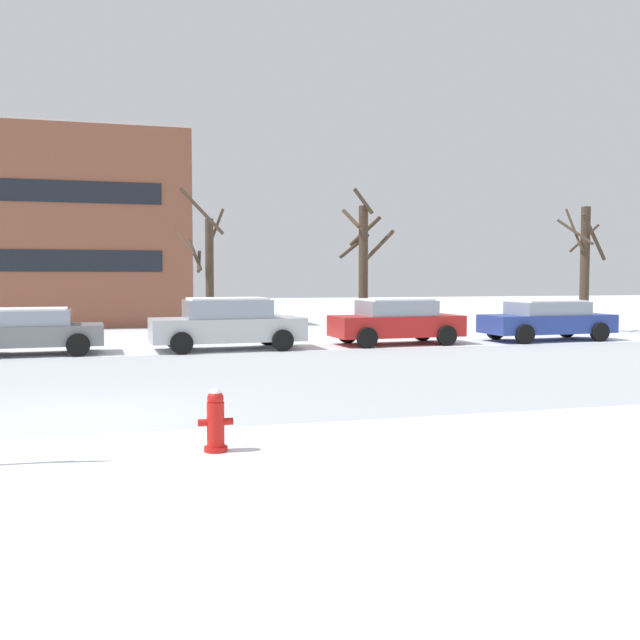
{
  "coord_description": "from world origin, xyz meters",
  "views": [
    {
      "loc": [
        0.97,
        -11.24,
        2.2
      ],
      "look_at": [
        5.65,
        6.09,
        1.1
      ],
      "focal_mm": 39.83,
      "sensor_mm": 36.0,
      "label": 1
    }
  ],
  "objects_px": {
    "parked_car_blue": "(547,320)",
    "parked_car_red": "(396,321)",
    "parked_car_gray": "(31,331)",
    "parked_car_silver": "(227,323)",
    "fire_hydrant": "(216,420)"
  },
  "relations": [
    {
      "from": "fire_hydrant",
      "to": "parked_car_gray",
      "type": "relative_size",
      "value": 0.2
    },
    {
      "from": "fire_hydrant",
      "to": "parked_car_blue",
      "type": "relative_size",
      "value": 0.17
    },
    {
      "from": "parked_car_blue",
      "to": "parked_car_red",
      "type": "bearing_deg",
      "value": 179.57
    },
    {
      "from": "parked_car_silver",
      "to": "parked_car_red",
      "type": "distance_m",
      "value": 5.53
    },
    {
      "from": "fire_hydrant",
      "to": "parked_car_red",
      "type": "xyz_separation_m",
      "value": [
        7.34,
        12.66,
        0.36
      ]
    },
    {
      "from": "parked_car_gray",
      "to": "parked_car_silver",
      "type": "xyz_separation_m",
      "value": [
        5.53,
        -0.03,
        0.11
      ]
    },
    {
      "from": "parked_car_gray",
      "to": "parked_car_blue",
      "type": "distance_m",
      "value": 16.58
    },
    {
      "from": "parked_car_gray",
      "to": "parked_car_blue",
      "type": "height_order",
      "value": "parked_car_blue"
    },
    {
      "from": "parked_car_blue",
      "to": "parked_car_silver",
      "type": "bearing_deg",
      "value": -178.96
    },
    {
      "from": "parked_car_gray",
      "to": "parked_car_red",
      "type": "relative_size",
      "value": 0.94
    },
    {
      "from": "parked_car_red",
      "to": "parked_car_blue",
      "type": "height_order",
      "value": "parked_car_red"
    },
    {
      "from": "fire_hydrant",
      "to": "parked_car_blue",
      "type": "xyz_separation_m",
      "value": [
        12.87,
        12.62,
        0.32
      ]
    },
    {
      "from": "parked_car_gray",
      "to": "parked_car_silver",
      "type": "distance_m",
      "value": 5.53
    },
    {
      "from": "parked_car_gray",
      "to": "parked_car_silver",
      "type": "height_order",
      "value": "parked_car_silver"
    },
    {
      "from": "parked_car_silver",
      "to": "parked_car_red",
      "type": "xyz_separation_m",
      "value": [
        5.53,
        0.24,
        -0.03
      ]
    }
  ]
}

